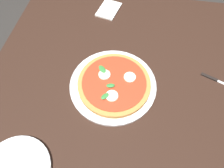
% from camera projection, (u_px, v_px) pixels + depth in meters
% --- Properties ---
extents(ground_plane, '(6.00, 6.00, 0.00)m').
position_uv_depth(ground_plane, '(121.00, 137.00, 1.37)').
color(ground_plane, '#2D2B28').
extents(dining_table, '(1.10, 1.11, 0.71)m').
position_uv_depth(dining_table, '(126.00, 96.00, 0.84)').
color(dining_table, black).
rests_on(dining_table, ground_plane).
extents(serving_tray, '(0.32, 0.32, 0.01)m').
position_uv_depth(serving_tray, '(112.00, 85.00, 0.75)').
color(serving_tray, silver).
rests_on(serving_tray, dining_table).
extents(pizza, '(0.27, 0.27, 0.03)m').
position_uv_depth(pizza, '(113.00, 83.00, 0.73)').
color(pizza, '#C6843F').
rests_on(pizza, serving_tray).
extents(napkin, '(0.15, 0.12, 0.01)m').
position_uv_depth(napkin, '(108.00, 9.00, 0.97)').
color(napkin, white).
rests_on(napkin, dining_table).
extents(knife, '(0.07, 0.16, 0.01)m').
position_uv_depth(knife, '(216.00, 80.00, 0.76)').
color(knife, black).
rests_on(knife, dining_table).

